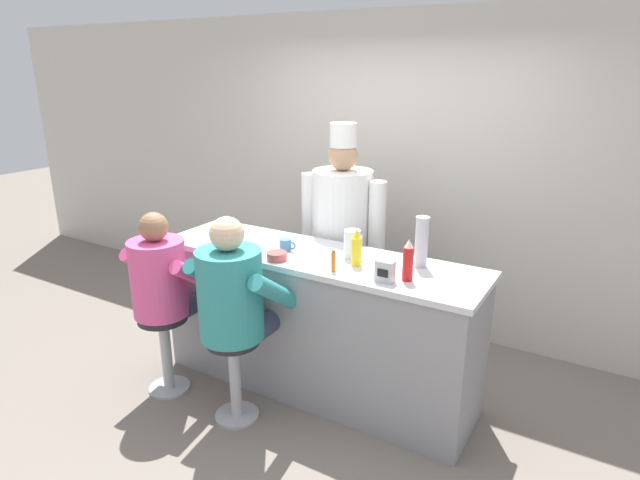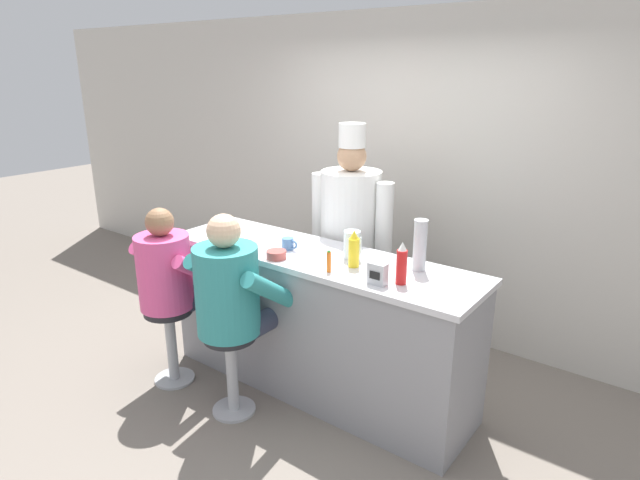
# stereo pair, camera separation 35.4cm
# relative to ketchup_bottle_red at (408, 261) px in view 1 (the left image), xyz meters

# --- Properties ---
(ground_plane) EXTENTS (20.00, 20.00, 0.00)m
(ground_plane) POSITION_rel_ketchup_bottle_red_xyz_m (-0.70, -0.21, -1.15)
(ground_plane) COLOR slate
(wall_back) EXTENTS (10.00, 0.06, 2.70)m
(wall_back) POSITION_rel_ketchup_bottle_red_xyz_m (-0.70, 1.46, 0.20)
(wall_back) COLOR beige
(wall_back) RESTS_ON ground_plane
(diner_counter) EXTENTS (2.32, 0.65, 1.03)m
(diner_counter) POSITION_rel_ketchup_bottle_red_xyz_m (-0.70, 0.11, -0.64)
(diner_counter) COLOR gray
(diner_counter) RESTS_ON ground_plane
(ketchup_bottle_red) EXTENTS (0.06, 0.06, 0.26)m
(ketchup_bottle_red) POSITION_rel_ketchup_bottle_red_xyz_m (0.00, 0.00, 0.00)
(ketchup_bottle_red) COLOR red
(ketchup_bottle_red) RESTS_ON diner_counter
(mustard_bottle_yellow) EXTENTS (0.07, 0.07, 0.24)m
(mustard_bottle_yellow) POSITION_rel_ketchup_bottle_red_xyz_m (-0.38, 0.07, -0.01)
(mustard_bottle_yellow) COLOR yellow
(mustard_bottle_yellow) RESTS_ON diner_counter
(hot_sauce_bottle_orange) EXTENTS (0.03, 0.03, 0.14)m
(hot_sauce_bottle_orange) POSITION_rel_ketchup_bottle_red_xyz_m (-0.45, -0.10, -0.05)
(hot_sauce_bottle_orange) COLOR orange
(hot_sauce_bottle_orange) RESTS_ON diner_counter
(water_pitcher_clear) EXTENTS (0.13, 0.11, 0.19)m
(water_pitcher_clear) POSITION_rel_ketchup_bottle_red_xyz_m (-0.47, 0.19, -0.03)
(water_pitcher_clear) COLOR silver
(water_pitcher_clear) RESTS_ON diner_counter
(breakfast_plate) EXTENTS (0.24, 0.24, 0.05)m
(breakfast_plate) POSITION_rel_ketchup_bottle_red_xyz_m (-1.31, -0.05, -0.11)
(breakfast_plate) COLOR white
(breakfast_plate) RESTS_ON diner_counter
(cereal_bowl) EXTENTS (0.13, 0.13, 0.05)m
(cereal_bowl) POSITION_rel_ketchup_bottle_red_xyz_m (-0.87, -0.11, -0.09)
(cereal_bowl) COLOR #B24C47
(cereal_bowl) RESTS_ON diner_counter
(coffee_mug_blue) EXTENTS (0.13, 0.08, 0.08)m
(coffee_mug_blue) POSITION_rel_ketchup_bottle_red_xyz_m (-0.93, 0.07, -0.08)
(coffee_mug_blue) COLOR #4C7AB2
(coffee_mug_blue) RESTS_ON diner_counter
(cup_stack_steel) EXTENTS (0.09, 0.09, 0.33)m
(cup_stack_steel) POSITION_rel_ketchup_bottle_red_xyz_m (-0.02, 0.26, 0.04)
(cup_stack_steel) COLOR #B7BABF
(cup_stack_steel) RESTS_ON diner_counter
(napkin_dispenser_chrome) EXTENTS (0.11, 0.07, 0.13)m
(napkin_dispenser_chrome) POSITION_rel_ketchup_bottle_red_xyz_m (-0.11, -0.09, -0.06)
(napkin_dispenser_chrome) COLOR silver
(napkin_dispenser_chrome) RESTS_ON diner_counter
(diner_seated_pink) EXTENTS (0.57, 0.57, 1.34)m
(diner_seated_pink) POSITION_rel_ketchup_bottle_red_xyz_m (-1.61, -0.44, -0.33)
(diner_seated_pink) COLOR #B2B5BA
(diner_seated_pink) RESTS_ON ground_plane
(diner_seated_teal) EXTENTS (0.62, 0.62, 1.40)m
(diner_seated_teal) POSITION_rel_ketchup_bottle_red_xyz_m (-0.98, -0.44, -0.30)
(diner_seated_teal) COLOR #B2B5BA
(diner_seated_teal) RESTS_ON ground_plane
(cook_in_whites_near) EXTENTS (0.72, 0.46, 1.85)m
(cook_in_whites_near) POSITION_rel_ketchup_bottle_red_xyz_m (-0.83, 0.71, -0.13)
(cook_in_whites_near) COLOR #232328
(cook_in_whites_near) RESTS_ON ground_plane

